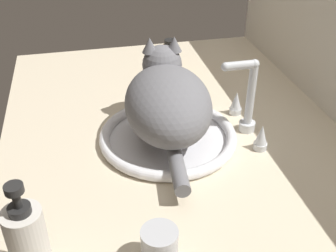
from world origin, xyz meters
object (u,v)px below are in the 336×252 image
(sink_basin, at_px, (168,136))
(cat, at_px, (167,99))
(amber_bottle, at_px, (170,59))
(faucet, at_px, (247,105))
(metal_jar, at_px, (160,247))
(soap_pump_bottle, at_px, (28,243))

(sink_basin, height_order, cat, cat)
(cat, distance_m, amber_bottle, 0.34)
(faucet, distance_m, metal_jar, 0.45)
(soap_pump_bottle, relative_size, metal_jar, 2.70)
(sink_basin, distance_m, metal_jar, 0.36)
(amber_bottle, bearing_deg, soap_pump_bottle, -29.27)
(soap_pump_bottle, bearing_deg, metal_jar, 84.56)
(faucet, height_order, metal_jar, faucet)
(cat, relative_size, amber_bottle, 3.51)
(cat, relative_size, soap_pump_bottle, 2.12)
(soap_pump_bottle, bearing_deg, amber_bottle, 150.73)
(faucet, relative_size, amber_bottle, 1.71)
(metal_jar, bearing_deg, faucet, 140.26)
(sink_basin, xyz_separation_m, soap_pump_bottle, (0.32, -0.29, 0.06))
(faucet, xyz_separation_m, amber_bottle, (-0.35, -0.11, -0.02))
(soap_pump_bottle, bearing_deg, cat, 139.29)
(cat, height_order, soap_pump_bottle, cat)
(faucet, bearing_deg, cat, -95.07)
(sink_basin, xyz_separation_m, faucet, (0.00, 0.19, 0.06))
(cat, height_order, metal_jar, cat)
(sink_basin, distance_m, amber_bottle, 0.36)
(faucet, distance_m, amber_bottle, 0.37)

